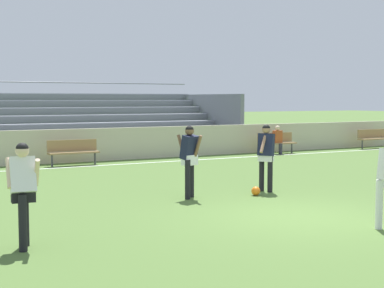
# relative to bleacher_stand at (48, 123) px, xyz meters

# --- Properties ---
(ground_plane) EXTENTS (160.00, 160.00, 0.00)m
(ground_plane) POSITION_rel_bleacher_stand_xyz_m (0.75, -15.40, -1.35)
(ground_plane) COLOR #4C6B30
(field_line_sideline) EXTENTS (44.00, 0.12, 0.01)m
(field_line_sideline) POSITION_rel_bleacher_stand_xyz_m (0.75, -4.99, -1.34)
(field_line_sideline) COLOR white
(field_line_sideline) RESTS_ON ground
(sideline_wall) EXTENTS (48.00, 0.16, 1.24)m
(sideline_wall) POSITION_rel_bleacher_stand_xyz_m (0.75, -3.52, -0.73)
(sideline_wall) COLOR beige
(sideline_wall) RESTS_ON ground
(bleacher_stand) EXTENTS (16.12, 5.69, 3.15)m
(bleacher_stand) POSITION_rel_bleacher_stand_xyz_m (0.00, 0.00, 0.00)
(bleacher_stand) COLOR #9EA3AD
(bleacher_stand) RESTS_ON ground
(bench_centre_sideline) EXTENTS (1.80, 0.40, 0.90)m
(bench_centre_sideline) POSITION_rel_bleacher_stand_xyz_m (8.57, -4.44, -0.80)
(bench_centre_sideline) COLOR #99754C
(bench_centre_sideline) RESTS_ON ground
(bench_far_left) EXTENTS (1.80, 0.40, 0.90)m
(bench_far_left) POSITION_rel_bleacher_stand_xyz_m (14.31, -4.44, -0.80)
(bench_far_left) COLOR #99754C
(bench_far_left) RESTS_ON ground
(bench_near_bin) EXTENTS (1.80, 0.40, 0.90)m
(bench_near_bin) POSITION_rel_bleacher_stand_xyz_m (-0.36, -4.44, -0.80)
(bench_near_bin) COLOR #99754C
(bench_near_bin) RESTS_ON ground
(spectator_seated) EXTENTS (0.36, 0.42, 1.21)m
(spectator_seated) POSITION_rel_bleacher_stand_xyz_m (8.57, -4.56, -0.64)
(spectator_seated) COLOR #2D2D38
(spectator_seated) RESTS_ON ground
(player_dark_wide_right) EXTENTS (0.46, 0.57, 1.71)m
(player_dark_wide_right) POSITION_rel_bleacher_stand_xyz_m (-0.07, -12.46, -0.32)
(player_dark_wide_right) COLOR black
(player_dark_wide_right) RESTS_ON ground
(player_dark_pressing_high) EXTENTS (0.68, 0.49, 1.70)m
(player_dark_pressing_high) POSITION_rel_bleacher_stand_xyz_m (2.08, -12.54, -0.33)
(player_dark_pressing_high) COLOR black
(player_dark_pressing_high) RESTS_ON ground
(player_white_dropping_back) EXTENTS (0.50, 0.54, 1.67)m
(player_white_dropping_back) POSITION_rel_bleacher_stand_xyz_m (-4.60, -15.30, -0.35)
(player_white_dropping_back) COLOR black
(player_white_dropping_back) RESTS_ON ground
(soccer_ball) EXTENTS (0.22, 0.22, 0.22)m
(soccer_ball) POSITION_rel_bleacher_stand_xyz_m (1.51, -12.92, -1.24)
(soccer_ball) COLOR orange
(soccer_ball) RESTS_ON ground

